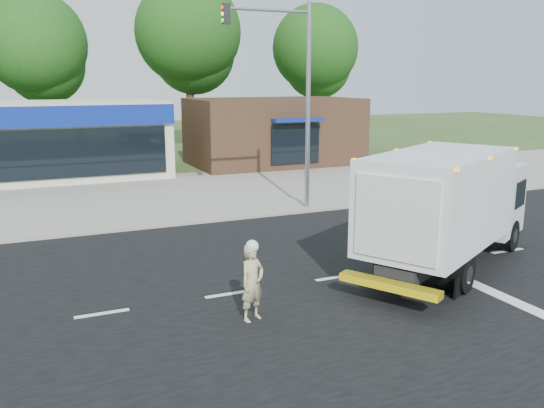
{
  "coord_description": "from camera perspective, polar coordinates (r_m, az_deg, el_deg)",
  "views": [
    {
      "loc": [
        -7.33,
        -12.56,
        5.15
      ],
      "look_at": [
        -0.99,
        1.96,
        1.7
      ],
      "focal_mm": 38.0,
      "sensor_mm": 36.0,
      "label": 1
    }
  ],
  "objects": [
    {
      "name": "road_asphalt",
      "position": [
        15.42,
        6.35,
        -7.28
      ],
      "size": [
        60.0,
        14.0,
        0.02
      ],
      "primitive_type": "cube",
      "color": "black",
      "rests_on": "ground"
    },
    {
      "name": "background_trees",
      "position": [
        41.29,
        -15.04,
        14.97
      ],
      "size": [
        36.77,
        7.39,
        12.1
      ],
      "color": "#332114",
      "rests_on": "ground"
    },
    {
      "name": "parking_apron",
      "position": [
        28.03,
        -8.02,
        1.59
      ],
      "size": [
        60.0,
        9.0,
        0.02
      ],
      "primitive_type": "cube",
      "color": "gray",
      "rests_on": "ground"
    },
    {
      "name": "lane_markings",
      "position": [
        15.08,
        13.44,
        -7.97
      ],
      "size": [
        55.2,
        7.0,
        0.01
      ],
      "color": "silver",
      "rests_on": "road_asphalt"
    },
    {
      "name": "brown_storefront",
      "position": [
        35.69,
        0.18,
        7.22
      ],
      "size": [
        10.0,
        6.7,
        4.0
      ],
      "color": "#382316",
      "rests_on": "ground"
    },
    {
      "name": "ground",
      "position": [
        15.42,
        6.35,
        -7.3
      ],
      "size": [
        120.0,
        120.0,
        0.0
      ],
      "primitive_type": "plane",
      "color": "#385123",
      "rests_on": "ground"
    },
    {
      "name": "sidewalk",
      "position": [
        22.59,
        -4.03,
        -0.77
      ],
      "size": [
        60.0,
        2.4,
        0.12
      ],
      "primitive_type": "cube",
      "color": "gray",
      "rests_on": "ground"
    },
    {
      "name": "ems_box_truck",
      "position": [
        16.29,
        17.14,
        0.28
      ],
      "size": [
        7.66,
        5.69,
        3.32
      ],
      "rotation": [
        0.0,
        0.0,
        0.52
      ],
      "color": "black",
      "rests_on": "ground"
    },
    {
      "name": "traffic_signal_pole",
      "position": [
        22.36,
        2.12,
        11.69
      ],
      "size": [
        3.51,
        0.25,
        8.0
      ],
      "color": "gray",
      "rests_on": "ground"
    },
    {
      "name": "emergency_worker",
      "position": [
        12.5,
        -1.96,
        -7.65
      ],
      "size": [
        0.73,
        0.61,
        1.81
      ],
      "rotation": [
        0.0,
        0.0,
        0.4
      ],
      "color": "tan",
      "rests_on": "ground"
    }
  ]
}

